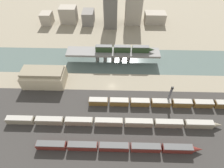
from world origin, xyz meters
The scene contains 16 objects.
ground_plane centered at (0.00, 0.00, 0.00)m, with size 400.00×400.00×0.00m, color gray.
railbed_yard centered at (0.00, -24.00, 0.00)m, with size 280.00×42.00×0.01m, color #33302D.
river_water centered at (0.00, 21.88, 0.00)m, with size 320.00×24.35×0.01m, color #4C5B56.
bridge centered at (0.00, 21.88, 5.89)m, with size 56.11×9.06×7.17m.
train_on_bridge centered at (6.58, 21.88, 9.05)m, with size 35.13×2.84×3.86m.
train_yard_near centered at (3.23, -34.66, 1.67)m, with size 67.29×2.83×3.40m.
train_yard_mid centered at (0.72, -23.32, 1.69)m, with size 97.07×2.83×3.45m.
train_yard_far centered at (25.58, -11.90, 1.67)m, with size 74.07×3.15×3.40m.
warehouse_building centered at (-36.79, 2.01, 4.30)m, with size 22.31×12.21×9.05m.
signal_tower centered at (27.82, -10.58, 5.67)m, with size 1.09×1.09×11.80m.
city_block_far_left centered at (-53.72, 67.48, 4.49)m, with size 8.39×9.39×8.98m, color gray.
city_block_left centered at (-36.69, 70.82, 6.19)m, with size 12.93×9.64×12.39m, color gray.
city_block_center centered at (-20.78, 69.65, 4.93)m, with size 8.82×12.84×9.86m, color slate.
city_block_right centered at (-2.79, 66.25, 11.50)m, with size 10.01×13.49×23.01m, color #605B56.
city_block_far_right centered at (14.74, 70.74, 11.70)m, with size 12.48×10.10×23.40m, color gray.
city_block_tall centered at (32.68, 72.10, 4.04)m, with size 16.28×9.70×8.08m, color gray.
Camera 1 is at (1.68, -64.06, 70.68)m, focal length 28.00 mm.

